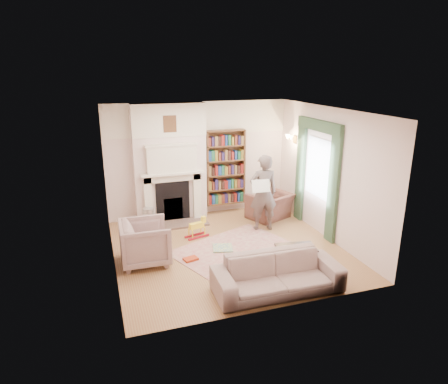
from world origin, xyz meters
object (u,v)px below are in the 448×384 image
object	(u,v)px
armchair_left	(145,242)
rocking_horse	(197,228)
man_reading	(263,193)
sofa	(277,274)
armchair_reading	(270,206)
bookcase	(225,167)
coffee_table	(296,258)
paraffin_heater	(149,220)

from	to	relation	value
armchair_left	rocking_horse	size ratio (longest dim) A/B	1.77
man_reading	rocking_horse	bearing A→B (deg)	4.29
sofa	rocking_horse	xyz separation A→B (m)	(-0.71, 2.55, -0.08)
armchair_reading	man_reading	size ratio (longest dim) A/B	0.55
bookcase	sofa	size ratio (longest dim) A/B	0.87
bookcase	rocking_horse	size ratio (longest dim) A/B	3.60
armchair_reading	man_reading	world-z (taller)	man_reading
armchair_reading	coffee_table	xyz separation A→B (m)	(-0.64, -2.56, -0.09)
man_reading	rocking_horse	distance (m)	1.68
paraffin_heater	man_reading	bearing A→B (deg)	-15.59
man_reading	sofa	bearing A→B (deg)	76.68
armchair_reading	rocking_horse	xyz separation A→B (m)	(-2.00, -0.58, -0.09)
paraffin_heater	rocking_horse	world-z (taller)	paraffin_heater
man_reading	paraffin_heater	distance (m)	2.66
armchair_left	sofa	distance (m)	2.58
bookcase	armchair_left	xyz separation A→B (m)	(-2.32, -2.20, -0.76)
armchair_reading	sofa	size ratio (longest dim) A/B	0.46
coffee_table	paraffin_heater	world-z (taller)	paraffin_heater
sofa	coffee_table	xyz separation A→B (m)	(0.64, 0.57, -0.08)
armchair_left	rocking_horse	bearing A→B (deg)	-54.01
paraffin_heater	bookcase	bearing A→B (deg)	18.17
sofa	bookcase	bearing A→B (deg)	85.93
armchair_left	coffee_table	xyz separation A→B (m)	(2.57, -1.13, -0.19)
man_reading	coffee_table	distance (m)	2.08
sofa	rocking_horse	world-z (taller)	sofa
bookcase	coffee_table	xyz separation A→B (m)	(0.25, -3.33, -0.95)
armchair_reading	man_reading	xyz separation A→B (m)	(-0.45, -0.60, 0.56)
armchair_left	coffee_table	distance (m)	2.82
paraffin_heater	rocking_horse	size ratio (longest dim) A/B	1.07
bookcase	paraffin_heater	distance (m)	2.34
armchair_reading	coffee_table	size ratio (longest dim) A/B	1.38
armchair_reading	rocking_horse	bearing A→B (deg)	-6.72
sofa	paraffin_heater	size ratio (longest dim) A/B	3.85
man_reading	coffee_table	size ratio (longest dim) A/B	2.50
coffee_table	rocking_horse	size ratio (longest dim) A/B	1.36
man_reading	rocking_horse	size ratio (longest dim) A/B	3.41
bookcase	man_reading	xyz separation A→B (m)	(0.44, -1.37, -0.30)
sofa	paraffin_heater	bearing A→B (deg)	118.84
bookcase	coffee_table	bearing A→B (deg)	-85.73
armchair_left	paraffin_heater	distance (m)	1.55
bookcase	paraffin_heater	xyz separation A→B (m)	(-2.05, -0.67, -0.90)
bookcase	man_reading	bearing A→B (deg)	-72.06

